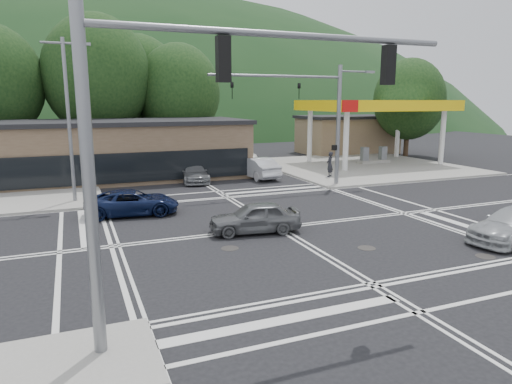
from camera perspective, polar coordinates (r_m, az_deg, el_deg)
name	(u,v)px	position (r m, az deg, el deg)	size (l,w,h in m)	color
ground	(278,228)	(20.91, 2.75, -4.48)	(120.00, 120.00, 0.00)	black
sidewalk_ne	(361,166)	(41.09, 13.03, 3.18)	(16.00, 16.00, 0.15)	gray
gas_station_canopy	(376,108)	(42.68, 14.78, 10.09)	(12.32, 8.34, 5.75)	silver
convenience_store	(347,136)	(51.93, 11.32, 6.92)	(10.00, 6.00, 3.80)	#846B4F
commercial_row	(79,153)	(35.44, -21.26, 4.58)	(24.00, 8.00, 4.00)	brown
hill_north	(110,127)	(108.73, -17.77, 7.79)	(252.00, 126.00, 140.00)	#193919
tree_n_b	(97,76)	(42.37, -19.27, 13.55)	(9.00, 9.00, 12.98)	#382619
tree_n_c	(178,92)	(43.31, -9.67, 12.23)	(7.60, 7.60, 10.87)	#382619
tree_n_e	(138,86)	(46.72, -14.48, 12.76)	(8.40, 8.40, 11.98)	#382619
tree_ne	(409,99)	(50.18, 18.58, 10.92)	(7.20, 7.20, 9.99)	#382619
streetlight_nw	(69,113)	(27.25, -22.30, 9.15)	(2.50, 0.25, 9.00)	slate
signal_mast_ne	(322,110)	(30.63, 8.29, 10.05)	(11.65, 0.30, 8.00)	slate
signal_mast_sw	(173,127)	(10.28, -10.37, 7.96)	(9.14, 0.28, 8.00)	slate
car_blue_west	(132,202)	(23.90, -15.21, -1.27)	(2.13, 4.62, 1.28)	#0C1638
car_grey_center	(255,217)	(19.99, -0.16, -3.19)	(1.60, 3.99, 1.36)	#5A5D5F
car_queue_a	(256,168)	(34.16, 0.03, 3.06)	(1.65, 4.74, 1.56)	silver
car_queue_b	(247,160)	(39.34, -1.10, 4.06)	(1.69, 4.19, 1.43)	white
car_northbound	(194,173)	(32.84, -7.77, 2.37)	(1.79, 4.40, 1.28)	slate
pedestrian	(330,164)	(34.28, 9.21, 3.44)	(0.68, 0.44, 1.85)	black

